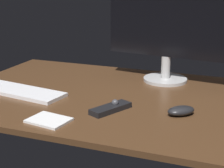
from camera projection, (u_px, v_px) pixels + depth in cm
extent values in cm
cube|color=#4C301C|center=(128.00, 99.00, 143.97)|extent=(140.00, 84.00, 2.00)
cylinder|color=#BBBBBB|center=(165.00, 79.00, 164.58)|extent=(19.19, 19.19, 1.35)
cylinder|color=#BBBBBB|center=(166.00, 67.00, 162.96)|extent=(3.98, 3.98, 9.84)
cube|color=black|center=(168.00, 23.00, 157.35)|extent=(53.26, 9.11, 28.93)
cube|color=white|center=(22.00, 92.00, 147.78)|extent=(37.70, 17.70, 1.40)
ellipsoid|color=black|center=(181.00, 111.00, 124.93)|extent=(11.03, 10.68, 3.15)
cube|color=black|center=(111.00, 108.00, 128.81)|extent=(11.52, 16.57, 1.91)
sphere|color=#3F3F44|center=(116.00, 103.00, 130.15)|extent=(2.47, 2.47, 2.47)
cube|color=silver|center=(49.00, 120.00, 120.06)|extent=(14.24, 11.79, 0.78)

